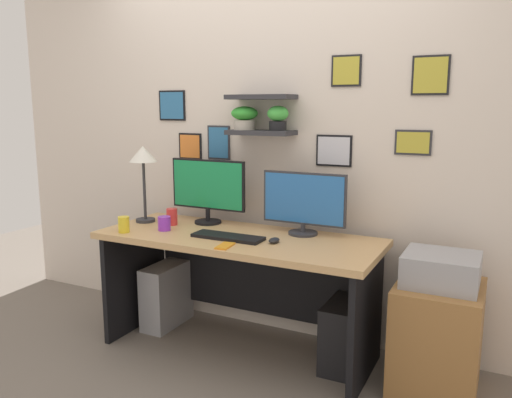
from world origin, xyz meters
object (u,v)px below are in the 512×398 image
object	(u,v)px
coffee_mug	(164,223)
water_cup	(172,217)
monitor_left	(208,188)
computer_tower_right	(343,334)
cell_phone	(225,246)
keyboard	(228,237)
pen_cup	(124,224)
desk_lamp	(143,161)
desk	(242,266)
drawer_cabinet	(437,337)
printer	(441,270)
computer_tower_left	(167,295)
monitor_right	(304,202)
computer_mouse	(274,240)

from	to	relation	value
coffee_mug	water_cup	xyz separation A→B (m)	(-0.05, 0.15, 0.01)
monitor_left	computer_tower_right	distance (m)	1.27
cell_phone	computer_tower_right	size ratio (longest dim) A/B	0.35
cell_phone	water_cup	xyz separation A→B (m)	(-0.58, 0.31, 0.05)
keyboard	cell_phone	bearing A→B (deg)	-65.39
pen_cup	water_cup	distance (m)	0.34
desk_lamp	computer_tower_right	distance (m)	1.70
desk	pen_cup	size ratio (longest dim) A/B	17.36
water_cup	pen_cup	bearing A→B (deg)	-115.97
drawer_cabinet	printer	size ratio (longest dim) A/B	1.56
coffee_mug	drawer_cabinet	world-z (taller)	coffee_mug
monitor_left	water_cup	distance (m)	0.30
coffee_mug	cell_phone	bearing A→B (deg)	-16.73
cell_phone	drawer_cabinet	xyz separation A→B (m)	(1.12, 0.35, -0.46)
coffee_mug	keyboard	bearing A→B (deg)	0.41
keyboard	cell_phone	distance (m)	0.18
pen_cup	computer_tower_left	xyz separation A→B (m)	(0.04, 0.36, -0.58)
pen_cup	desk_lamp	bearing A→B (deg)	103.32
desk_lamp	cell_phone	xyz separation A→B (m)	(0.80, -0.31, -0.41)
pen_cup	printer	bearing A→B (deg)	10.40
coffee_mug	computer_tower_left	size ratio (longest dim) A/B	0.20
pen_cup	printer	distance (m)	1.88
monitor_left	monitor_right	xyz separation A→B (m)	(0.69, -0.00, -0.04)
monitor_right	computer_tower_right	world-z (taller)	monitor_right
cell_phone	drawer_cabinet	distance (m)	1.25
keyboard	computer_tower_right	distance (m)	0.89
desk_lamp	coffee_mug	world-z (taller)	desk_lamp
cell_phone	printer	xyz separation A→B (m)	(1.12, 0.35, -0.08)
monitor_left	monitor_right	size ratio (longest dim) A/B	1.03
computer_mouse	pen_cup	xyz separation A→B (m)	(-0.95, -0.19, 0.04)
water_cup	drawer_cabinet	xyz separation A→B (m)	(1.70, 0.04, -0.51)
computer_mouse	pen_cup	bearing A→B (deg)	-168.61
computer_mouse	computer_tower_right	distance (m)	0.70
cell_phone	desk	bearing A→B (deg)	93.91
monitor_left	desk_lamp	world-z (taller)	desk_lamp
monitor_right	coffee_mug	xyz separation A→B (m)	(-0.83, -0.31, -0.16)
keyboard	printer	world-z (taller)	keyboard
pen_cup	cell_phone	bearing A→B (deg)	-0.50
monitor_left	computer_mouse	xyz separation A→B (m)	(0.61, -0.27, -0.22)
monitor_right	pen_cup	xyz separation A→B (m)	(-1.02, -0.46, -0.15)
coffee_mug	computer_tower_left	xyz separation A→B (m)	(-0.16, 0.21, -0.58)
water_cup	computer_tower_left	bearing A→B (deg)	151.37
monitor_left	coffee_mug	size ratio (longest dim) A/B	6.09
computer_mouse	water_cup	distance (m)	0.81
printer	computer_tower_right	bearing A→B (deg)	178.12
cell_phone	coffee_mug	size ratio (longest dim) A/B	1.56
computer_tower_left	drawer_cabinet	bearing A→B (deg)	-0.77
computer_mouse	cell_phone	bearing A→B (deg)	-137.30
desk	computer_tower_left	bearing A→B (deg)	174.35
computer_tower_right	keyboard	bearing A→B (deg)	-163.43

